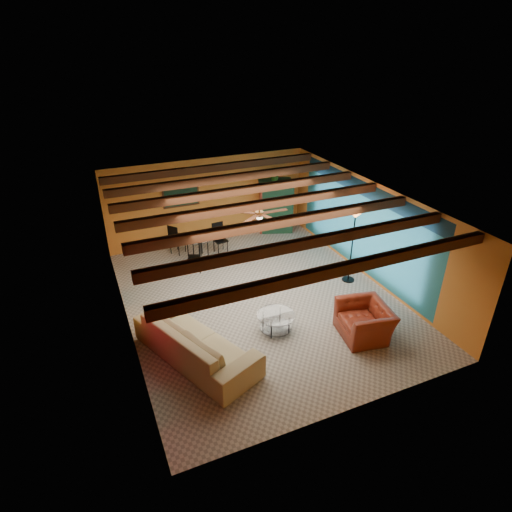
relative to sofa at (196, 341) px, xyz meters
name	(u,v)px	position (x,y,z in m)	size (l,w,h in m)	color
room	(258,212)	(2.11, 1.64, 1.93)	(6.52, 8.01, 2.71)	gray
sofa	(196,341)	(0.00, 0.00, 0.00)	(2.92, 1.14, 0.85)	tan
armchair	(364,321)	(3.67, -0.76, -0.05)	(1.17, 1.02, 0.76)	maroon
coffee_table	(276,322)	(1.92, 0.17, -0.20)	(0.88, 0.88, 0.45)	silver
dining_table	(197,244)	(1.31, 4.30, 0.06)	(1.86, 1.86, 0.97)	white
armoire	(274,207)	(4.31, 5.23, 0.46)	(1.01, 0.49, 1.77)	maroon
floor_lamp	(352,246)	(4.76, 1.40, 0.62)	(0.43, 0.43, 2.10)	black
ceiling_fan	(259,214)	(2.11, 1.53, 1.93)	(1.50, 1.50, 0.44)	#472614
painting	(181,195)	(1.21, 5.49, 1.22)	(1.05, 0.03, 0.65)	black
potted_plant	(275,175)	(4.31, 5.23, 1.57)	(0.40, 0.35, 0.45)	#26661E
vase	(196,226)	(1.31, 4.30, 0.64)	(0.18, 0.18, 0.19)	orange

